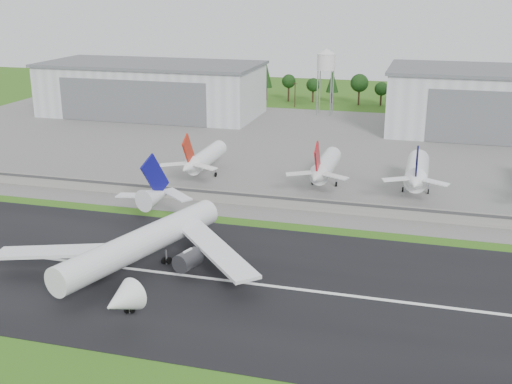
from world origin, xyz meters
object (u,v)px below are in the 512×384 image
(main_airliner, at_px, (142,250))
(parked_jet_navy, at_px, (417,172))
(parked_jet_red_a, at_px, (203,159))
(parked_jet_red_b, at_px, (324,167))

(main_airliner, xyz_separation_m, parked_jet_navy, (51.65, 67.01, 1.51))
(parked_jet_red_a, bearing_deg, main_airliner, -80.45)
(main_airliner, xyz_separation_m, parked_jet_red_a, (-11.25, 66.92, 0.97))
(parked_jet_red_a, xyz_separation_m, parked_jet_navy, (62.90, 0.09, 0.54))
(parked_jet_red_a, relative_size, parked_jet_navy, 1.00)
(parked_jet_red_b, distance_m, parked_jet_navy, 25.91)
(parked_jet_red_b, relative_size, parked_jet_navy, 1.00)
(parked_jet_navy, bearing_deg, main_airliner, -127.62)
(main_airliner, height_order, parked_jet_navy, main_airliner)
(parked_jet_red_b, height_order, parked_jet_navy, parked_jet_navy)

